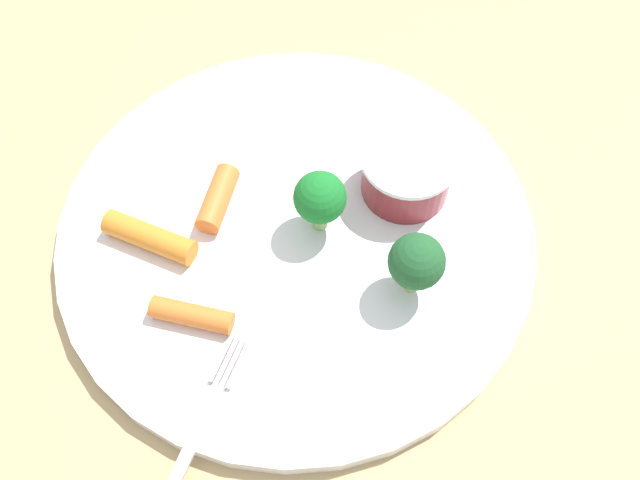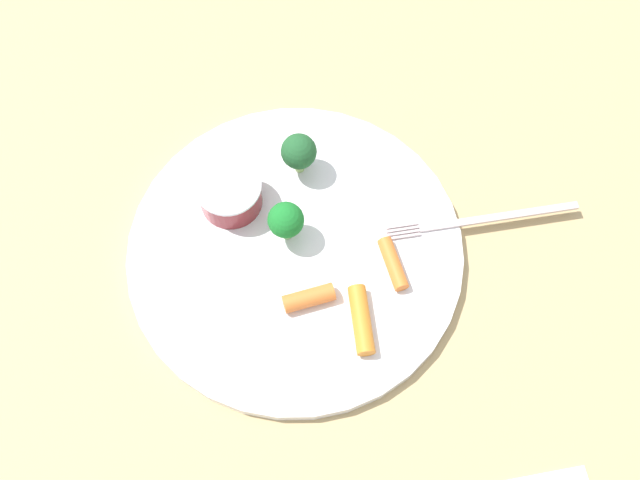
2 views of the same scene
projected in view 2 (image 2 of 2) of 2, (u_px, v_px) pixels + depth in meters
name	position (u px, v px, depth m)	size (l,w,h in m)	color
ground_plane	(296.00, 254.00, 0.64)	(2.40, 2.40, 0.00)	tan
plate	(295.00, 251.00, 0.64)	(0.29, 0.29, 0.01)	white
sauce_cup	(230.00, 194.00, 0.64)	(0.06, 0.06, 0.03)	maroon
broccoli_floret_0	(290.00, 218.00, 0.61)	(0.03, 0.03, 0.04)	#8BBB6F
broccoli_floret_1	(299.00, 152.00, 0.64)	(0.03, 0.03, 0.05)	#9AC06C
carrot_stick_0	(309.00, 298.00, 0.61)	(0.02, 0.02, 0.04)	orange
carrot_stick_1	(393.00, 264.00, 0.62)	(0.01, 0.01, 0.05)	orange
carrot_stick_2	(361.00, 320.00, 0.60)	(0.02, 0.02, 0.06)	orange
fork	(479.00, 220.00, 0.64)	(0.16, 0.07, 0.00)	#C1B0B1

